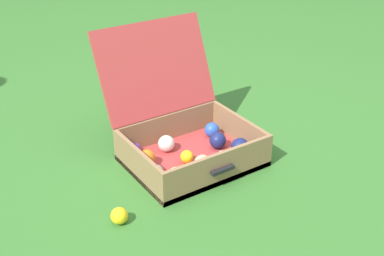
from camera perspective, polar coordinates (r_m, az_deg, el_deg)
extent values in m
plane|color=#336B28|center=(2.27, -2.11, -4.12)|extent=(16.00, 16.00, 0.00)
cube|color=#B23838|center=(2.27, 0.00, -3.63)|extent=(0.55, 0.43, 0.03)
cube|color=olive|center=(2.12, -6.04, -4.24)|extent=(0.02, 0.43, 0.15)
cube|color=olive|center=(2.38, 5.38, -0.40)|extent=(0.02, 0.43, 0.15)
cube|color=olive|center=(2.09, 3.15, -4.63)|extent=(0.52, 0.02, 0.15)
cube|color=olive|center=(2.39, -2.75, -0.11)|extent=(0.52, 0.02, 0.15)
cube|color=#B23838|center=(2.35, -4.12, 6.75)|extent=(0.55, 0.19, 0.41)
cube|color=black|center=(2.08, 3.50, -4.75)|extent=(0.11, 0.02, 0.02)
sphere|color=blue|center=(2.42, 2.26, -0.20)|extent=(0.07, 0.07, 0.07)
sphere|color=yellow|center=(2.22, -0.57, -3.26)|extent=(0.06, 0.06, 0.06)
sphere|color=navy|center=(2.27, 5.44, -2.14)|extent=(0.08, 0.08, 0.08)
sphere|color=#D1B784|center=(2.06, -1.76, -5.51)|extent=(0.08, 0.08, 0.08)
sphere|color=#D1B784|center=(2.15, 1.21, -4.01)|extent=(0.08, 0.08, 0.08)
sphere|color=white|center=(2.22, 3.46, -3.30)|extent=(0.06, 0.06, 0.06)
sphere|color=purple|center=(2.29, -6.45, -2.38)|extent=(0.06, 0.06, 0.06)
sphere|color=white|center=(2.14, -3.91, -4.75)|extent=(0.05, 0.05, 0.05)
sphere|color=navy|center=(2.32, 2.92, -1.39)|extent=(0.08, 0.08, 0.08)
sphere|color=white|center=(2.30, -2.91, -1.76)|extent=(0.08, 0.08, 0.08)
sphere|color=orange|center=(2.20, -5.13, -3.36)|extent=(0.08, 0.08, 0.08)
sphere|color=yellow|center=(1.93, -8.20, -9.76)|extent=(0.07, 0.07, 0.07)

